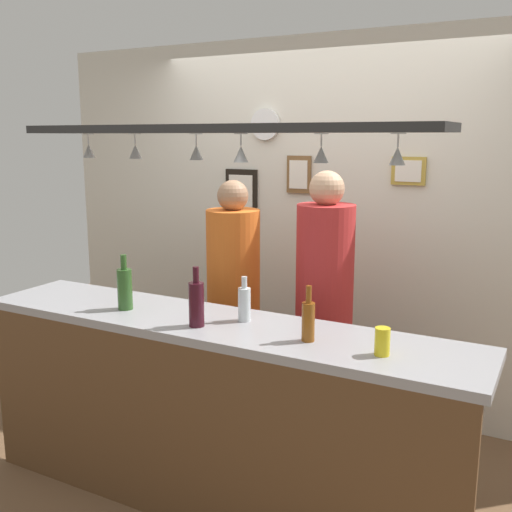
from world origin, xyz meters
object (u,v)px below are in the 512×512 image
drink_can (382,342)px  picture_frame_crest (299,174)px  bottle_champagne_green (125,288)px  picture_frame_caricature (241,192)px  wall_clock (265,124)px  bottle_soda_clear (244,303)px  person_left_orange_shirt (233,284)px  bottle_wine_dark_red (196,303)px  bottle_beer_amber_tall (308,320)px  picture_frame_upper_small (409,171)px  person_right_red_shirt (324,288)px

drink_can → picture_frame_crest: (-1.05, 1.47, 0.59)m
bottle_champagne_green → picture_frame_caricature: bearing=93.7°
picture_frame_caricature → wall_clock: bearing=-1.8°
bottle_soda_clear → picture_frame_caricature: size_ratio=0.68×
person_left_orange_shirt → bottle_wine_dark_red: (0.28, -0.85, 0.12)m
bottle_soda_clear → bottle_champagne_green: 0.68m
bottle_beer_amber_tall → picture_frame_crest: picture_frame_crest is taller
bottle_soda_clear → picture_frame_caricature: picture_frame_caricature is taller
wall_clock → drink_can: bearing=-48.2°
bottle_beer_amber_tall → bottle_champagne_green: bearing=179.7°
bottle_soda_clear → picture_frame_crest: 1.47m
bottle_champagne_green → picture_frame_upper_small: 1.93m
picture_frame_crest → wall_clock: 0.44m
picture_frame_crest → wall_clock: bearing=-178.6°
person_right_red_shirt → bottle_champagne_green: bearing=-137.0°
person_left_orange_shirt → person_right_red_shirt: (0.62, 0.00, 0.05)m
person_right_red_shirt → bottle_soda_clear: size_ratio=7.54×
bottle_soda_clear → wall_clock: wall_clock is taller
drink_can → picture_frame_caricature: picture_frame_caricature is taller
picture_frame_caricature → bottle_soda_clear: bearing=-60.1°
wall_clock → picture_frame_upper_small: bearing=0.3°
person_right_red_shirt → drink_can: 1.00m
picture_frame_upper_small → bottle_champagne_green: bearing=-128.2°
bottle_soda_clear → picture_frame_caricature: 1.59m
bottle_beer_amber_tall → drink_can: size_ratio=2.13×
bottle_soda_clear → bottle_champagne_green: size_ratio=0.77×
bottle_champagne_green → picture_frame_caricature: 1.50m
person_left_orange_shirt → bottle_champagne_green: 0.82m
picture_frame_caricature → picture_frame_upper_small: bearing=0.0°
person_left_orange_shirt → person_right_red_shirt: bearing=0.0°
bottle_soda_clear → wall_clock: size_ratio=1.05×
person_right_red_shirt → picture_frame_crest: picture_frame_crest is taller
person_left_orange_shirt → picture_frame_upper_small: picture_frame_upper_small is taller
picture_frame_crest → wall_clock: wall_clock is taller
bottle_wine_dark_red → bottle_champagne_green: size_ratio=1.00×
person_left_orange_shirt → bottle_wine_dark_red: person_left_orange_shirt is taller
person_left_orange_shirt → drink_can: 1.45m
drink_can → wall_clock: wall_clock is taller
person_left_orange_shirt → bottle_soda_clear: 0.81m
wall_clock → person_left_orange_shirt: bearing=-80.4°
picture_frame_caricature → picture_frame_crest: (0.47, 0.00, 0.15)m
drink_can → picture_frame_caricature: size_ratio=0.36×
bottle_beer_amber_tall → bottle_soda_clear: bearing=162.5°
bottle_soda_clear → bottle_beer_amber_tall: bottle_beer_amber_tall is taller
bottle_wine_dark_red → bottle_beer_amber_tall: size_ratio=1.15×
person_left_orange_shirt → bottle_soda_clear: size_ratio=7.21×
bottle_soda_clear → person_left_orange_shirt: bearing=124.1°
picture_frame_crest → person_left_orange_shirt: bearing=-102.8°
bottle_wine_dark_red → person_left_orange_shirt: bearing=108.5°
person_left_orange_shirt → wall_clock: bearing=99.6°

